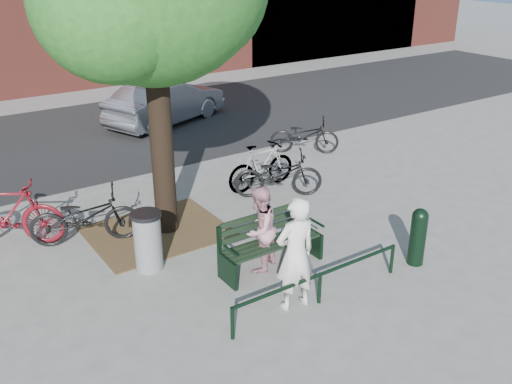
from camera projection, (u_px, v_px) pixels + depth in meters
ground at (272, 268)px, 9.32m from camera, size 90.00×90.00×0.00m
dirt_pit at (158, 232)px, 10.47m from camera, size 2.40×2.00×0.02m
road at (93, 136)px, 15.77m from camera, size 40.00×7.00×0.01m
park_bench at (269, 240)px, 9.19m from camera, size 1.74×0.54×0.97m
guard_railing at (320, 279)px, 8.24m from camera, size 3.06×0.06×0.51m
person_left at (295, 254)px, 8.00m from camera, size 0.66×0.46×1.72m
person_right at (259, 229)px, 9.01m from camera, size 0.87×0.81×1.43m
bollard at (418, 235)px, 9.24m from camera, size 0.27×0.27×0.99m
litter_bin at (148, 241)px, 9.10m from camera, size 0.49×0.49×1.00m
bicycle_a at (85, 217)px, 9.93m from camera, size 2.00×1.28×0.99m
bicycle_b at (6, 214)px, 9.81m from camera, size 1.99×1.52×1.19m
bicycle_c at (278, 175)px, 11.80m from camera, size 1.92×1.44×0.97m
bicycle_d at (261, 166)px, 12.20m from camera, size 1.69×0.51×1.01m
bicycle_e at (304, 136)px, 14.32m from camera, size 1.73×1.54×0.91m
parked_car at (166, 102)px, 16.67m from camera, size 4.15×2.72×1.29m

